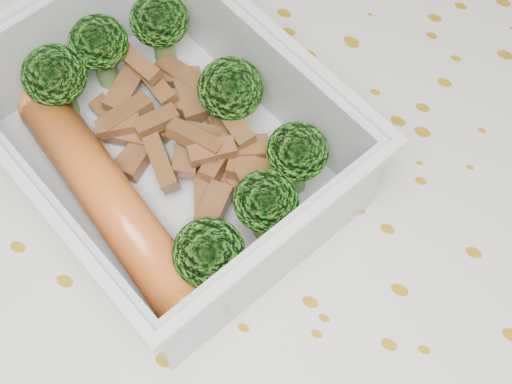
% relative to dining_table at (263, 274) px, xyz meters
% --- Properties ---
extents(dining_table, '(1.40, 0.90, 0.75)m').
position_rel_dining_table_xyz_m(dining_table, '(0.00, 0.00, 0.00)').
color(dining_table, brown).
rests_on(dining_table, ground).
extents(tablecloth, '(1.46, 0.96, 0.19)m').
position_rel_dining_table_xyz_m(tablecloth, '(0.00, 0.00, 0.05)').
color(tablecloth, silver).
rests_on(tablecloth, dining_table).
extents(lunch_container, '(0.23, 0.21, 0.07)m').
position_rel_dining_table_xyz_m(lunch_container, '(-0.06, 0.00, 0.11)').
color(lunch_container, silver).
rests_on(lunch_container, tablecloth).
extents(broccoli_florets, '(0.17, 0.14, 0.05)m').
position_rel_dining_table_xyz_m(broccoli_florets, '(-0.06, 0.02, 0.13)').
color(broccoli_florets, '#608C3F').
rests_on(broccoli_florets, lunch_container).
extents(meat_pile, '(0.12, 0.10, 0.03)m').
position_rel_dining_table_xyz_m(meat_pile, '(-0.06, 0.02, 0.11)').
color(meat_pile, brown).
rests_on(meat_pile, lunch_container).
extents(sausage, '(0.15, 0.09, 0.03)m').
position_rel_dining_table_xyz_m(sausage, '(-0.07, -0.04, 0.11)').
color(sausage, '#C85F23').
rests_on(sausage, lunch_container).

